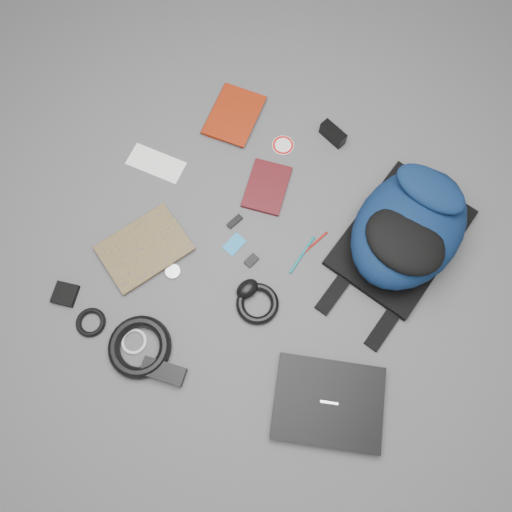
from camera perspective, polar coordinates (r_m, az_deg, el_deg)
The scene contains 23 objects.
ground at distance 1.67m, azimuth 0.00°, elevation -0.22°, with size 4.00×4.00×0.00m, color #4F4F51.
backpack at distance 1.67m, azimuth 17.09°, elevation 3.15°, with size 0.35×0.51×0.21m, color #071732, non-canonical shape.
laptop at distance 1.59m, azimuth 8.28°, elevation -16.26°, with size 0.33×0.25×0.03m, color black.
textbook_red at distance 1.93m, azimuth -4.98°, elevation 16.51°, with size 0.17×0.23×0.03m, color maroon.
comic_book at distance 1.75m, azimuth -14.31°, elevation 3.43°, with size 0.20×0.28×0.02m, color #B0950C.
envelope at distance 1.84m, azimuth -11.36°, elevation 10.34°, with size 0.20×0.09×0.00m, color white.
dvd_case at distance 1.76m, azimuth 1.24°, elevation 7.89°, with size 0.14×0.19×0.02m, color #380A0D.
compact_camera at distance 1.86m, azimuth 8.78°, elevation 13.63°, with size 0.10×0.04×0.06m, color black.
sticker_disc at distance 1.85m, azimuth 3.11°, elevation 12.52°, with size 0.08×0.08×0.00m, color white.
pen_teal at distance 1.68m, azimuth 5.30°, elevation 0.15°, with size 0.01×0.01×0.15m, color #0C6873.
pen_red at distance 1.69m, azimuth 6.66°, elevation 1.40°, with size 0.01×0.01×0.12m, color maroon.
id_badge at distance 1.68m, azimuth -2.49°, elevation 1.35°, with size 0.05×0.07×0.00m, color #1776B3.
usb_black at distance 1.71m, azimuth -2.45°, elevation 3.96°, with size 0.02×0.06×0.01m, color black.
key_fob at distance 1.66m, azimuth -0.53°, elevation -0.51°, with size 0.03×0.04×0.01m, color black.
mouse at distance 1.62m, azimuth -1.00°, elevation -3.78°, with size 0.06×0.08×0.04m, color black.
headphone_left at distance 1.67m, azimuth -9.48°, elevation -1.76°, with size 0.05×0.05×0.01m, color silver.
headphone_right at distance 1.70m, azimuth -9.09°, elevation 1.54°, with size 0.04×0.04×0.01m, color #B4B4B6.
cable_coil at distance 1.61m, azimuth 0.17°, elevation -5.47°, with size 0.14×0.14×0.03m, color black.
power_brick at distance 1.60m, azimuth -10.53°, elevation -12.83°, with size 0.14×0.06×0.03m, color black.
power_cord_coil at distance 1.62m, azimuth -13.14°, elevation -10.08°, with size 0.20×0.20×0.04m, color black.
pouch at distance 1.74m, azimuth -20.97°, elevation -4.09°, with size 0.07×0.07×0.02m, color black.
earbud_coil at distance 1.69m, azimuth -18.35°, elevation -7.22°, with size 0.10×0.10×0.02m, color black.
white_cable_coil at distance 1.65m, azimuth -13.78°, elevation -9.46°, with size 0.08×0.08×0.01m, color silver.
Camera 1 is at (0.28, -0.44, 1.59)m, focal length 35.00 mm.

